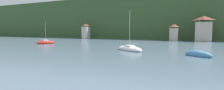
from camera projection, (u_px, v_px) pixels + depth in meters
name	position (u px, v px, depth m)	size (l,w,h in m)	color
wooded_hillside	(167.00, 23.00, 118.69)	(352.00, 69.48, 52.30)	#38562D
shore_building_west	(86.00, 31.00, 91.39)	(3.35, 3.28, 7.71)	beige
shore_building_westcentral	(174.00, 33.00, 73.21)	(3.35, 3.53, 6.84)	#BCB29E
shore_building_central	(203.00, 29.00, 69.12)	(6.09, 4.98, 9.91)	#BCB29E
sailboat_far_2	(129.00, 49.00, 38.85)	(7.65, 6.00, 9.13)	white
sailboat_far_3	(198.00, 55.00, 30.30)	(4.85, 3.83, 6.80)	teal
sailboat_far_6	(46.00, 43.00, 57.80)	(4.58, 5.44, 7.89)	red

